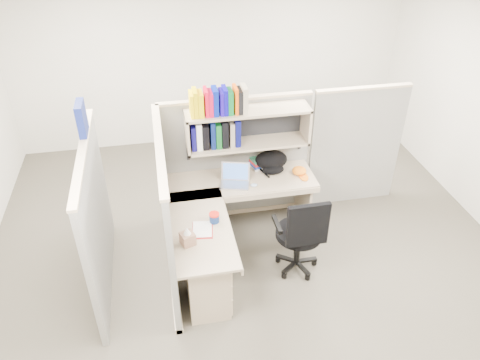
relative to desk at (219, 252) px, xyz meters
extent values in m
plane|color=#363229|center=(0.41, 0.29, -0.44)|extent=(6.00, 6.00, 0.00)
plane|color=beige|center=(0.41, 3.29, 0.91)|extent=(6.00, 0.00, 6.00)
plane|color=white|center=(0.41, 0.29, 2.26)|extent=(6.00, 6.00, 0.00)
cube|color=slate|center=(0.41, 1.19, 0.36)|extent=(1.80, 0.06, 1.60)
cube|color=tan|center=(0.41, 1.19, 1.18)|extent=(1.80, 0.08, 0.03)
cube|color=slate|center=(-0.49, 0.29, 0.36)|extent=(0.06, 1.80, 1.60)
cube|color=tan|center=(-0.49, 0.29, 1.18)|extent=(0.08, 1.80, 0.03)
cube|color=slate|center=(-1.19, 0.29, 0.36)|extent=(0.06, 1.80, 1.60)
cube|color=slate|center=(1.96, 1.19, 0.36)|extent=(1.20, 0.06, 1.60)
cube|color=navy|center=(-1.19, 0.64, 1.35)|extent=(0.07, 0.27, 0.32)
cube|color=white|center=(-0.46, 0.44, 0.76)|extent=(0.00, 0.21, 0.28)
cube|color=tan|center=(0.51, 0.99, 1.11)|extent=(1.40, 0.34, 0.03)
cube|color=tan|center=(0.51, 0.99, 0.70)|extent=(1.40, 0.34, 0.03)
cube|color=tan|center=(-0.18, 0.99, 0.90)|extent=(0.03, 0.34, 0.44)
cube|color=tan|center=(1.19, 0.99, 0.90)|extent=(0.03, 0.34, 0.44)
cube|color=black|center=(0.51, 1.15, 0.90)|extent=(1.38, 0.01, 0.41)
cube|color=yellow|center=(-0.11, 0.97, 1.25)|extent=(0.03, 0.20, 0.26)
cube|color=#DCBE04|center=(-0.07, 0.97, 1.27)|extent=(0.05, 0.20, 0.29)
cube|color=#DFC004|center=(-0.02, 0.97, 1.25)|extent=(0.06, 0.20, 0.26)
cube|color=red|center=(0.05, 0.97, 1.27)|extent=(0.04, 0.20, 0.29)
cube|color=#BA0730|center=(0.09, 0.97, 1.25)|extent=(0.05, 0.20, 0.26)
cube|color=#04158A|center=(0.14, 0.97, 1.27)|extent=(0.06, 0.20, 0.29)
cube|color=#180495|center=(0.21, 0.97, 1.25)|extent=(0.04, 0.20, 0.26)
cube|color=#0A0489|center=(0.25, 0.97, 1.27)|extent=(0.04, 0.20, 0.29)
cube|color=#075E22|center=(0.30, 0.97, 1.25)|extent=(0.06, 0.20, 0.26)
cube|color=#F15005|center=(0.36, 0.97, 1.27)|extent=(0.04, 0.20, 0.29)
cube|color=black|center=(0.41, 0.97, 1.25)|extent=(0.05, 0.20, 0.26)
cube|color=tan|center=(0.46, 0.97, 1.27)|extent=(0.06, 0.20, 0.29)
cube|color=#0A0749|center=(-0.11, 1.01, 0.86)|extent=(0.05, 0.24, 0.29)
cube|color=silver|center=(-0.05, 1.01, 0.87)|extent=(0.06, 0.24, 0.32)
cube|color=black|center=(0.02, 1.01, 0.86)|extent=(0.07, 0.24, 0.29)
cube|color=#061444|center=(0.10, 1.01, 0.87)|extent=(0.05, 0.24, 0.32)
cube|color=#0B4D1A|center=(0.17, 1.01, 0.86)|extent=(0.06, 0.24, 0.29)
cube|color=black|center=(0.24, 1.01, 0.87)|extent=(0.07, 0.24, 0.32)
cube|color=gray|center=(0.32, 1.01, 0.86)|extent=(0.05, 0.24, 0.29)
cube|color=#070A4C|center=(0.38, 1.01, 0.87)|extent=(0.06, 0.24, 0.32)
cube|color=tan|center=(0.41, 0.86, 0.28)|extent=(1.74, 0.60, 0.03)
cube|color=tan|center=(-0.16, 0.09, 0.28)|extent=(0.60, 1.34, 0.03)
cube|color=tan|center=(0.41, 0.56, 0.24)|extent=(1.74, 0.02, 0.07)
cube|color=tan|center=(0.14, 0.09, 0.24)|extent=(0.02, 1.34, 0.07)
cube|color=tan|center=(-0.16, -0.26, -0.10)|extent=(0.40, 0.55, 0.68)
cube|color=tan|center=(0.05, -0.26, 0.10)|extent=(0.02, 0.50, 0.16)
cube|color=tan|center=(0.05, -0.26, -0.08)|extent=(0.02, 0.50, 0.16)
cube|color=tan|center=(0.05, -0.26, -0.30)|extent=(0.02, 0.50, 0.22)
cube|color=#B2B2B7|center=(0.06, -0.26, 0.10)|extent=(0.01, 0.12, 0.01)
cube|color=tan|center=(1.21, 0.89, -0.09)|extent=(0.03, 0.55, 0.70)
cylinder|color=navy|center=(-0.01, 0.15, 0.34)|extent=(0.10, 0.10, 0.09)
cylinder|color=red|center=(-0.01, 0.15, 0.39)|extent=(0.11, 0.11, 0.02)
ellipsoid|color=#93ADD1|center=(0.53, 0.70, 0.31)|extent=(0.09, 0.07, 0.03)
cylinder|color=white|center=(0.43, 1.01, 0.34)|extent=(0.07, 0.07, 0.09)
cylinder|color=black|center=(0.88, 0.05, 0.07)|extent=(0.50, 0.50, 0.08)
cube|color=black|center=(0.88, -0.18, 0.37)|extent=(0.44, 0.06, 0.50)
cylinder|color=black|center=(0.88, 0.05, -0.13)|extent=(0.07, 0.07, 0.44)
cylinder|color=black|center=(0.88, 0.05, -0.38)|extent=(0.48, 0.48, 0.11)
cube|color=black|center=(0.63, 0.04, 0.24)|extent=(0.05, 0.28, 0.04)
cube|color=black|center=(1.13, 0.05, 0.24)|extent=(0.05, 0.28, 0.04)
camera|label=1|loc=(-0.48, -3.61, 3.36)|focal=35.00mm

